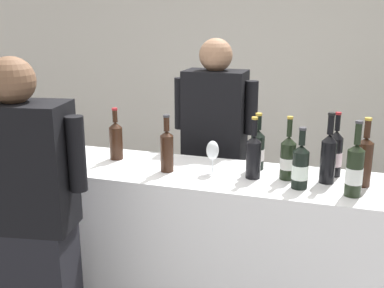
{
  "coord_description": "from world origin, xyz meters",
  "views": [
    {
      "loc": [
        0.74,
        -2.25,
        1.82
      ],
      "look_at": [
        0.04,
        0.0,
        1.15
      ],
      "focal_mm": 43.16,
      "sensor_mm": 36.0,
      "label": 1
    }
  ],
  "objects_px": {
    "wine_bottle_0": "(288,158)",
    "wine_bottle_2": "(116,139)",
    "wine_bottle_9": "(167,149)",
    "wine_bottle_1": "(328,156)",
    "wine_bottle_10": "(68,148)",
    "wine_glass": "(212,152)",
    "wine_bottle_5": "(335,153)",
    "person_guest": "(28,239)",
    "wine_bottle_3": "(355,170)",
    "wine_bottle_6": "(364,160)",
    "wine_bottle_7": "(254,155)",
    "wine_bottle_8": "(300,167)",
    "wine_bottle_4": "(258,149)",
    "person_server": "(214,170)"
  },
  "relations": [
    {
      "from": "wine_glass",
      "to": "person_server",
      "type": "xyz_separation_m",
      "value": [
        -0.13,
        0.55,
        -0.29
      ]
    },
    {
      "from": "wine_bottle_4",
      "to": "wine_bottle_9",
      "type": "distance_m",
      "value": 0.49
    },
    {
      "from": "wine_bottle_1",
      "to": "wine_bottle_10",
      "type": "xyz_separation_m",
      "value": [
        -1.38,
        -0.16,
        -0.03
      ]
    },
    {
      "from": "wine_bottle_3",
      "to": "wine_bottle_9",
      "type": "xyz_separation_m",
      "value": [
        -0.95,
        0.07,
        -0.0
      ]
    },
    {
      "from": "wine_bottle_2",
      "to": "wine_bottle_9",
      "type": "xyz_separation_m",
      "value": [
        0.36,
        -0.12,
        0.0
      ]
    },
    {
      "from": "wine_bottle_0",
      "to": "wine_bottle_2",
      "type": "relative_size",
      "value": 1.08
    },
    {
      "from": "wine_bottle_7",
      "to": "person_guest",
      "type": "distance_m",
      "value": 1.17
    },
    {
      "from": "wine_bottle_1",
      "to": "wine_glass",
      "type": "relative_size",
      "value": 2.03
    },
    {
      "from": "wine_bottle_1",
      "to": "wine_bottle_4",
      "type": "xyz_separation_m",
      "value": [
        -0.37,
        0.11,
        -0.02
      ]
    },
    {
      "from": "wine_bottle_7",
      "to": "wine_bottle_8",
      "type": "bearing_deg",
      "value": -17.53
    },
    {
      "from": "wine_bottle_9",
      "to": "wine_bottle_0",
      "type": "bearing_deg",
      "value": 6.58
    },
    {
      "from": "wine_bottle_2",
      "to": "wine_bottle_9",
      "type": "height_order",
      "value": "wine_bottle_9"
    },
    {
      "from": "person_guest",
      "to": "wine_bottle_3",
      "type": "bearing_deg",
      "value": 18.99
    },
    {
      "from": "wine_bottle_5",
      "to": "wine_bottle_7",
      "type": "relative_size",
      "value": 1.05
    },
    {
      "from": "wine_bottle_10",
      "to": "wine_glass",
      "type": "xyz_separation_m",
      "value": [
        0.79,
        0.12,
        0.01
      ]
    },
    {
      "from": "wine_bottle_2",
      "to": "wine_bottle_3",
      "type": "bearing_deg",
      "value": -8.26
    },
    {
      "from": "wine_bottle_9",
      "to": "person_guest",
      "type": "bearing_deg",
      "value": -131.11
    },
    {
      "from": "wine_bottle_6",
      "to": "wine_glass",
      "type": "relative_size",
      "value": 1.94
    },
    {
      "from": "wine_bottle_5",
      "to": "wine_glass",
      "type": "relative_size",
      "value": 1.92
    },
    {
      "from": "person_server",
      "to": "wine_bottle_1",
      "type": "bearing_deg",
      "value": -35.89
    },
    {
      "from": "wine_bottle_10",
      "to": "wine_bottle_6",
      "type": "bearing_deg",
      "value": 6.05
    },
    {
      "from": "wine_bottle_1",
      "to": "wine_bottle_2",
      "type": "xyz_separation_m",
      "value": [
        -1.18,
        0.04,
        -0.02
      ]
    },
    {
      "from": "wine_bottle_3",
      "to": "wine_bottle_4",
      "type": "height_order",
      "value": "wine_bottle_3"
    },
    {
      "from": "wine_bottle_4",
      "to": "wine_bottle_5",
      "type": "relative_size",
      "value": 0.92
    },
    {
      "from": "wine_bottle_0",
      "to": "wine_bottle_2",
      "type": "distance_m",
      "value": 0.99
    },
    {
      "from": "wine_bottle_2",
      "to": "wine_bottle_6",
      "type": "height_order",
      "value": "wine_bottle_6"
    },
    {
      "from": "wine_glass",
      "to": "person_guest",
      "type": "height_order",
      "value": "person_guest"
    },
    {
      "from": "wine_bottle_8",
      "to": "wine_bottle_7",
      "type": "bearing_deg",
      "value": 162.47
    },
    {
      "from": "wine_bottle_3",
      "to": "wine_bottle_6",
      "type": "bearing_deg",
      "value": 72.54
    },
    {
      "from": "wine_bottle_5",
      "to": "wine_glass",
      "type": "distance_m",
      "value": 0.64
    },
    {
      "from": "wine_bottle_9",
      "to": "wine_glass",
      "type": "relative_size",
      "value": 1.76
    },
    {
      "from": "wine_bottle_4",
      "to": "wine_bottle_7",
      "type": "distance_m",
      "value": 0.15
    },
    {
      "from": "wine_bottle_4",
      "to": "wine_bottle_8",
      "type": "relative_size",
      "value": 1.03
    },
    {
      "from": "wine_bottle_2",
      "to": "wine_bottle_6",
      "type": "relative_size",
      "value": 0.88
    },
    {
      "from": "wine_bottle_5",
      "to": "wine_bottle_9",
      "type": "relative_size",
      "value": 1.09
    },
    {
      "from": "wine_bottle_6",
      "to": "person_server",
      "type": "bearing_deg",
      "value": 149.97
    },
    {
      "from": "wine_bottle_9",
      "to": "wine_bottle_10",
      "type": "xyz_separation_m",
      "value": [
        -0.55,
        -0.08,
        -0.02
      ]
    },
    {
      "from": "person_server",
      "to": "wine_glass",
      "type": "bearing_deg",
      "value": -76.66
    },
    {
      "from": "wine_bottle_8",
      "to": "wine_bottle_3",
      "type": "bearing_deg",
      "value": -6.44
    },
    {
      "from": "wine_bottle_5",
      "to": "wine_glass",
      "type": "bearing_deg",
      "value": -166.14
    },
    {
      "from": "wine_bottle_6",
      "to": "wine_bottle_8",
      "type": "bearing_deg",
      "value": -156.98
    },
    {
      "from": "wine_bottle_2",
      "to": "wine_glass",
      "type": "bearing_deg",
      "value": -7.27
    },
    {
      "from": "wine_bottle_9",
      "to": "wine_bottle_1",
      "type": "bearing_deg",
      "value": 5.35
    },
    {
      "from": "wine_bottle_1",
      "to": "wine_bottle_7",
      "type": "xyz_separation_m",
      "value": [
        -0.37,
        -0.04,
        -0.02
      ]
    },
    {
      "from": "wine_bottle_2",
      "to": "person_server",
      "type": "bearing_deg",
      "value": 45.37
    },
    {
      "from": "wine_bottle_2",
      "to": "wine_bottle_0",
      "type": "bearing_deg",
      "value": -2.8
    },
    {
      "from": "wine_bottle_0",
      "to": "wine_bottle_3",
      "type": "xyz_separation_m",
      "value": [
        0.32,
        -0.14,
        0.01
      ]
    },
    {
      "from": "wine_bottle_6",
      "to": "person_guest",
      "type": "relative_size",
      "value": 0.21
    },
    {
      "from": "wine_bottle_4",
      "to": "person_server",
      "type": "xyz_separation_m",
      "value": [
        -0.35,
        0.41,
        -0.29
      ]
    },
    {
      "from": "wine_bottle_1",
      "to": "wine_bottle_8",
      "type": "relative_size",
      "value": 1.18
    }
  ]
}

